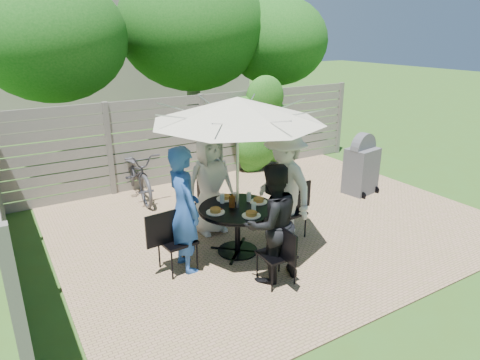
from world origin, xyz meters
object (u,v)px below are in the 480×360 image
person_back (210,184)px  chair_front (277,266)px  person_front (272,224)px  bicycle (137,173)px  patio_table (238,221)px  glass_front (254,207)px  syrup_jug (232,202)px  person_right (284,187)px  plate_back (225,198)px  umbrella (237,110)px  chair_right (290,222)px  chair_left (177,253)px  chair_back (207,214)px  plate_left (215,211)px  glass_right (249,197)px  person_left (184,210)px  coffee_cup (236,197)px  bbq_grill (361,166)px  plate_right (258,201)px  glass_back (222,198)px  plate_front (251,214)px

person_back → chair_front: (0.02, -1.79, -0.57)m
person_front → bicycle: (-0.54, 3.75, -0.31)m
patio_table → bicycle: bicycle is taller
glass_front → syrup_jug: (-0.17, 0.31, 0.01)m
person_right → plate_back: person_right is taller
umbrella → chair_right: umbrella is taller
patio_table → chair_left: 0.99m
patio_table → chair_back: size_ratio=1.36×
umbrella → glass_front: bearing=-67.4°
plate_left → patio_table: bearing=0.6°
person_back → syrup_jug: bearing=-94.4°
chair_left → person_right: person_right is taller
plate_left → glass_right: bearing=10.2°
chair_back → chair_right: size_ratio=0.94×
plate_back → glass_right: glass_right is taller
chair_back → chair_front: 1.93m
chair_left → chair_front: chair_left is taller
person_left → plate_left: person_left is taller
chair_right → coffee_cup: chair_right is taller
person_left → person_front: (0.84, -0.82, -0.08)m
bbq_grill → person_left: bearing=-178.9°
person_right → glass_front: (-0.72, -0.27, -0.09)m
chair_back → glass_right: size_ratio=5.88×
person_back → person_right: bearing=-45.0°
chair_right → plate_right: size_ratio=3.36×
chair_front → glass_front: size_ratio=6.03×
person_right → chair_front: bearing=-40.7°
chair_left → glass_back: 1.04m
chair_back → person_back: 0.59m
plate_left → glass_front: 0.53m
patio_table → person_left: person_left is taller
person_right → glass_front: person_right is taller
person_back → plate_front: (0.01, -1.19, -0.07)m
umbrella → person_front: umbrella is taller
glass_back → plate_left: bearing=-133.9°
person_back → coffee_cup: person_back is taller
umbrella → coffee_cup: (0.10, 0.22, -1.34)m
person_back → chair_right: person_back is taller
plate_right → bbq_grill: size_ratio=0.21×
chair_front → person_right: 1.42m
plate_front → chair_left: bearing=160.2°
chair_back → chair_front: chair_front is taller
glass_right → person_left: bearing=-173.9°
person_right → plate_right: size_ratio=6.77×
person_front → person_right: person_right is taller
glass_front → coffee_cup: size_ratio=1.17×
person_left → plate_back: person_left is taller
chair_left → person_right: 1.90m
umbrella → glass_right: 1.36m
person_left → syrup_jug: bearing=-86.3°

